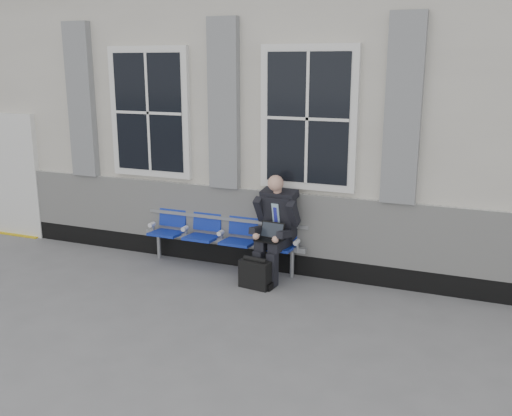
% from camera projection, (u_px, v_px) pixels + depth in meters
% --- Properties ---
extents(ground, '(70.00, 70.00, 0.00)m').
position_uv_depth(ground, '(242.00, 310.00, 7.07)').
color(ground, slate).
rests_on(ground, ground).
extents(station_building, '(14.40, 4.40, 4.49)m').
position_uv_depth(station_building, '(323.00, 109.00, 9.64)').
color(station_building, beige).
rests_on(station_building, ground).
extents(bench, '(2.60, 0.47, 0.91)m').
position_uv_depth(bench, '(223.00, 232.00, 8.45)').
color(bench, '#9EA0A3').
rests_on(bench, ground).
extents(businessman, '(0.64, 0.85, 1.49)m').
position_uv_depth(businessman, '(276.00, 224.00, 7.94)').
color(businessman, black).
rests_on(businessman, ground).
extents(briefcase, '(0.45, 0.24, 0.44)m').
position_uv_depth(briefcase, '(255.00, 274.00, 7.73)').
color(briefcase, black).
rests_on(briefcase, ground).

